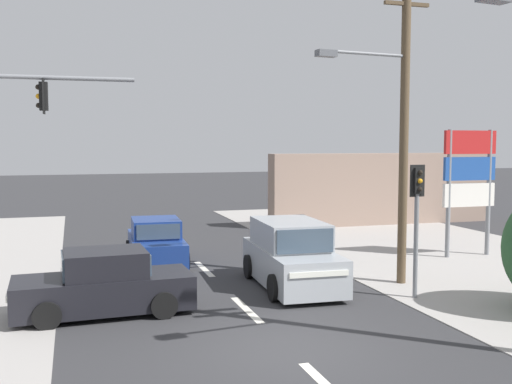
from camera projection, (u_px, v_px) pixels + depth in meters
name	position (u px, v px, depth m)	size (l,w,h in m)	color
ground_plane	(289.00, 349.00, 11.99)	(140.00, 140.00, 0.00)	#303033
lane_dash_mid	(247.00, 309.00, 14.85)	(0.20, 2.40, 0.01)	silver
lane_dash_far	(204.00, 269.00, 19.61)	(0.20, 2.40, 0.01)	silver
utility_pole_midground_right	(400.00, 115.00, 17.16)	(3.78, 0.58, 9.16)	brown
traffic_signal_mast	(5.00, 155.00, 14.29)	(3.69, 0.44, 6.00)	slate
pedestal_signal_right_kerb	(417.00, 208.00, 15.73)	(0.44, 0.29, 3.56)	slate
shopping_plaza_sign	(469.00, 175.00, 21.54)	(2.10, 0.16, 4.60)	slate
shopfront_wall_far	(383.00, 189.00, 30.31)	(12.00, 1.00, 3.60)	gray
suv_receding_far	(291.00, 256.00, 17.18)	(2.24, 4.62, 1.90)	#A3A8AD
sedan_oncoming_mid	(104.00, 286.00, 14.40)	(4.30, 2.01, 1.56)	black
sedan_kerbside_parked	(156.00, 243.00, 20.41)	(2.04, 4.31, 1.56)	navy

